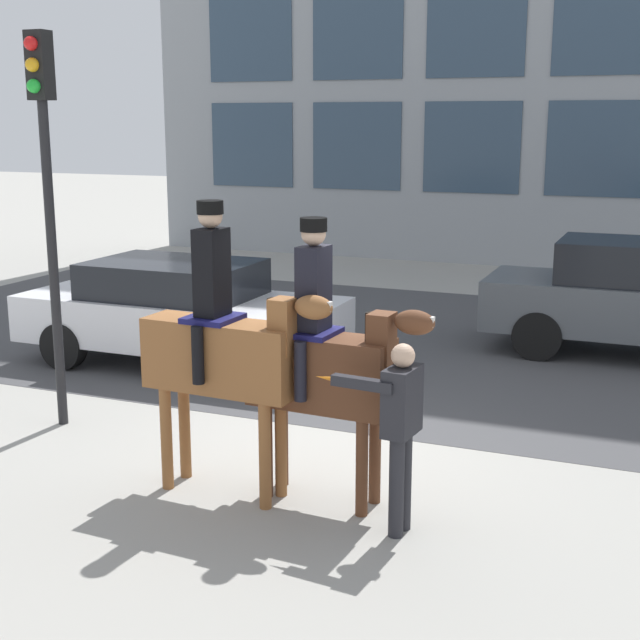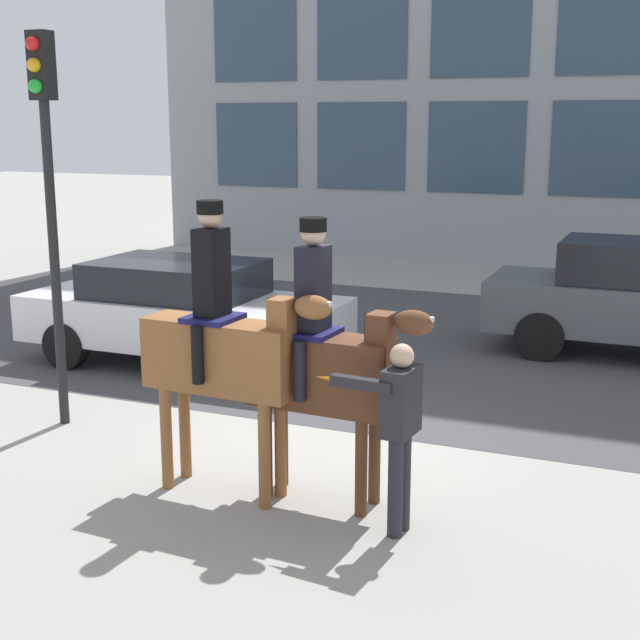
% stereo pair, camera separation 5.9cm
% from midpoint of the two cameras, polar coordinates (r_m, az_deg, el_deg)
% --- Properties ---
extents(ground_plane, '(80.00, 80.00, 0.00)m').
position_cam_midpoint_polar(ground_plane, '(9.70, 0.59, -8.08)').
color(ground_plane, '#9E9B93').
extents(road_surface, '(19.81, 8.50, 0.01)m').
position_cam_midpoint_polar(road_surface, '(14.01, 7.94, -1.62)').
color(road_surface, '#444447').
rests_on(road_surface, ground_plane).
extents(mounted_horse_lead, '(1.94, 0.65, 2.74)m').
position_cam_midpoint_polar(mounted_horse_lead, '(8.17, -5.98, -1.81)').
color(mounted_horse_lead, brown).
rests_on(mounted_horse_lead, ground_plane).
extents(mounted_horse_companion, '(1.81, 0.65, 2.61)m').
position_cam_midpoint_polar(mounted_horse_companion, '(7.97, 0.43, -2.76)').
color(mounted_horse_companion, '#59331E').
rests_on(mounted_horse_companion, ground_plane).
extents(pedestrian_bystander, '(0.86, 0.43, 1.66)m').
position_cam_midpoint_polar(pedestrian_bystander, '(7.46, 5.27, -6.60)').
color(pedestrian_bystander, '#232328').
rests_on(pedestrian_bystander, ground_plane).
extents(street_car_near_lane, '(4.60, 1.91, 1.49)m').
position_cam_midpoint_polar(street_car_near_lane, '(12.83, -8.69, 0.60)').
color(street_car_near_lane, silver).
rests_on(street_car_near_lane, ground_plane).
extents(traffic_light, '(0.24, 0.29, 4.36)m').
position_cam_midpoint_polar(traffic_light, '(10.27, -16.88, 9.16)').
color(traffic_light, black).
rests_on(traffic_light, ground_plane).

